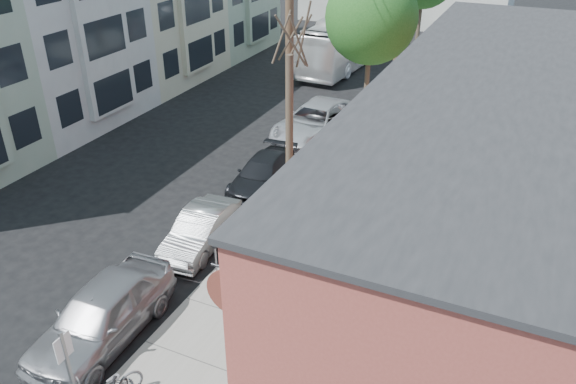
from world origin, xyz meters
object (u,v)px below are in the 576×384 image
at_px(utility_pole_near, 288,71).
at_px(car_1, 201,230).
at_px(car_0, 102,314).
at_px(car_3, 316,122).
at_px(parking_meter_near, 215,254).
at_px(parking_meter_far, 305,163).
at_px(patron_green, 319,302).
at_px(patio_chair_b, 288,375).
at_px(tree_leafy_mid, 371,18).
at_px(car_2, 262,174).
at_px(tree_bare, 289,140).
at_px(cyclist, 267,271).
at_px(bus, 348,40).
at_px(sign_post, 70,372).

relative_size(utility_pole_near, car_1, 2.52).
relative_size(car_0, car_3, 0.83).
height_order(parking_meter_near, utility_pole_near, utility_pole_near).
bearing_deg(parking_meter_far, patron_green, -64.34).
xyz_separation_m(parking_meter_near, car_1, (-1.45, 1.40, -0.33)).
height_order(patio_chair_b, car_1, car_1).
bearing_deg(tree_leafy_mid, car_2, -105.25).
xyz_separation_m(parking_meter_near, tree_leafy_mid, (0.55, 13.42, 4.68)).
xyz_separation_m(utility_pole_near, car_1, (-1.59, -3.72, -4.75)).
relative_size(tree_bare, car_0, 1.23).
bearing_deg(parking_meter_far, car_1, -104.29).
height_order(parking_meter_near, cyclist, cyclist).
height_order(tree_bare, tree_leafy_mid, tree_leafy_mid).
bearing_deg(car_3, bus, 106.61).
distance_m(tree_bare, car_2, 3.67).
bearing_deg(car_2, car_1, -93.64).
height_order(car_0, car_3, car_0).
bearing_deg(bus, cyclist, -73.43).
relative_size(patron_green, car_2, 0.34).
bearing_deg(utility_pole_near, parking_meter_near, -91.57).
relative_size(sign_post, patron_green, 1.89).
xyz_separation_m(car_0, bus, (-2.84, 28.25, 0.83)).
distance_m(parking_meter_near, patron_green, 3.81).
xyz_separation_m(patron_green, bus, (-8.03, 25.41, 0.77)).
distance_m(car_2, bus, 18.87).
height_order(tree_leafy_mid, patron_green, tree_leafy_mid).
height_order(tree_bare, cyclist, tree_bare).
height_order(patio_chair_b, patron_green, patron_green).
relative_size(patio_chair_b, car_1, 0.22).
bearing_deg(bus, parking_meter_far, -73.68).
bearing_deg(tree_leafy_mid, bus, 113.21).
bearing_deg(car_0, utility_pole_near, 77.25).
relative_size(utility_pole_near, bus, 0.84).
distance_m(parking_meter_far, utility_pole_near, 4.85).
relative_size(parking_meter_far, car_1, 0.31).
relative_size(utility_pole_near, car_3, 1.69).
relative_size(utility_pole_near, patron_green, 6.75).
bearing_deg(bus, tree_leafy_mid, -64.16).
bearing_deg(tree_bare, parking_meter_far, 101.35).
bearing_deg(tree_bare, bus, 103.37).
xyz_separation_m(cyclist, car_1, (-3.34, 1.57, -0.37)).
distance_m(cyclist, car_1, 3.71).
xyz_separation_m(parking_meter_near, car_3, (-1.45, 11.90, -0.16)).
distance_m(patio_chair_b, cyclist, 3.67).
height_order(tree_leafy_mid, car_3, tree_leafy_mid).
relative_size(parking_meter_near, cyclist, 0.71).
xyz_separation_m(car_2, car_3, (0.00, 5.81, 0.18)).
bearing_deg(tree_leafy_mid, patron_green, -77.26).
bearing_deg(sign_post, parking_meter_far, 90.43).
relative_size(utility_pole_near, car_2, 2.28).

